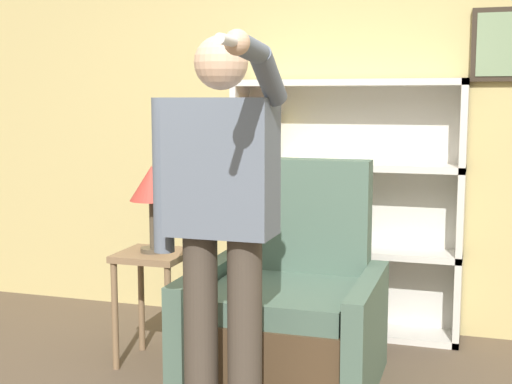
# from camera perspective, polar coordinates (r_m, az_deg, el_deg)

# --- Properties ---
(wall_back) EXTENTS (8.00, 0.11, 2.80)m
(wall_back) POSITION_cam_1_polar(r_m,az_deg,el_deg) (4.67, 4.98, 6.48)
(wall_back) COLOR tan
(wall_back) RESTS_ON ground_plane
(bookcase) EXTENTS (1.44, 0.28, 1.60)m
(bookcase) POSITION_cam_1_polar(r_m,az_deg,el_deg) (4.55, 5.39, -1.59)
(bookcase) COLOR silver
(bookcase) RESTS_ON ground_plane
(armchair) EXTENTS (0.96, 0.90, 1.15)m
(armchair) POSITION_cam_1_polar(r_m,az_deg,el_deg) (3.82, 2.55, -9.70)
(armchair) COLOR #4C3823
(armchair) RESTS_ON ground_plane
(person_standing) EXTENTS (0.60, 0.78, 1.74)m
(person_standing) POSITION_cam_1_polar(r_m,az_deg,el_deg) (3.01, -2.86, -1.58)
(person_standing) COLOR #473D33
(person_standing) RESTS_ON ground_plane
(side_table) EXTENTS (0.37, 0.37, 0.64)m
(side_table) POSITION_cam_1_polar(r_m,az_deg,el_deg) (4.04, -8.20, -6.70)
(side_table) COLOR #846647
(side_table) RESTS_ON ground_plane
(table_lamp) EXTENTS (0.25, 0.25, 0.48)m
(table_lamp) POSITION_cam_1_polar(r_m,az_deg,el_deg) (3.95, -8.33, 0.41)
(table_lamp) COLOR #4C4233
(table_lamp) RESTS_ON side_table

